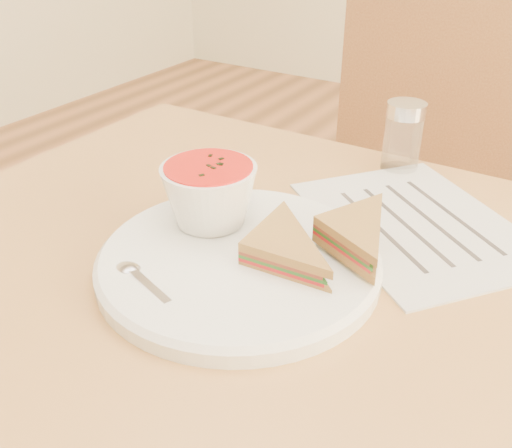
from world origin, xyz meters
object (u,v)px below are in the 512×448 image
Objects in this scene: soup_bowl at (210,197)px; condiment_shaker at (403,137)px; plate at (239,262)px; chair_far at (414,263)px.

soup_bowl is 0.33m from condiment_shaker.
plate is 2.81× the size of soup_bowl.
condiment_shaker is (0.12, 0.31, -0.00)m from soup_bowl.
plate is (-0.06, -0.53, 0.29)m from chair_far.
plate is 3.06× the size of condiment_shaker.
plate is 0.09m from soup_bowl.
plate is at bearing -29.97° from soup_bowl.
chair_far reaches higher than condiment_shaker.
chair_far is 9.25× the size of condiment_shaker.
chair_far is 3.03× the size of plate.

